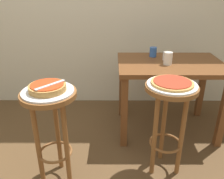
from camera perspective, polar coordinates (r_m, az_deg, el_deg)
stool_foreground at (r=1.70m, az=-14.56°, el=-6.71°), size 0.38×0.38×0.75m
serving_plate_foreground at (r=1.61m, az=-15.33°, el=-0.41°), size 0.35×0.35×0.01m
pizza_foreground at (r=1.60m, az=-15.44°, el=0.51°), size 0.25×0.25×0.05m
stool_middle at (r=1.80m, az=13.71°, el=-4.90°), size 0.38×0.38×0.75m
serving_plate_middle at (r=1.71m, az=14.39°, el=1.14°), size 0.36×0.36×0.01m
pizza_middle at (r=1.70m, az=14.44°, el=1.63°), size 0.30×0.30×0.02m
dining_table at (r=2.31m, az=13.85°, el=3.61°), size 0.99×0.67×0.73m
cup_near_edge at (r=2.19m, az=13.45°, el=7.39°), size 0.08×0.08×0.11m
cup_far_edge at (r=2.41m, az=9.96°, el=8.99°), size 0.07×0.07×0.10m
condiment_shaker at (r=2.32m, az=12.75°, el=7.98°), size 0.04×0.04×0.08m
pizza_server_knife at (r=1.56m, az=-14.67°, el=1.10°), size 0.17×0.18×0.01m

